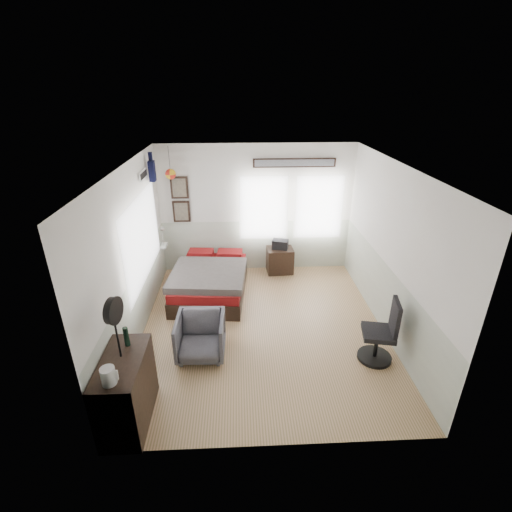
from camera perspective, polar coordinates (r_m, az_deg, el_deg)
The scene contains 12 objects.
ground_plane at distance 6.37m, azimuth 1.09°, elevation -10.97°, with size 4.00×4.50×0.01m, color olive.
room_shell at distance 5.75m, azimuth 0.33°, elevation 3.28°, with size 4.02×4.52×2.71m.
wall_decor at distance 7.33m, azimuth -8.65°, elevation 11.79°, with size 3.55×1.32×1.44m.
bed at distance 7.20m, azimuth -7.02°, elevation -3.84°, with size 1.46×1.95×0.59m.
dresser at distance 4.90m, azimuth -19.31°, elevation -18.96°, with size 0.48×1.00×0.90m, color black.
armchair at distance 5.69m, azimuth -8.51°, elevation -12.15°, with size 0.70×0.72×0.66m, color slate.
nightstand at distance 8.03m, azimuth 3.67°, elevation -0.62°, with size 0.55×0.44×0.55m, color black.
task_chair at distance 5.80m, azimuth 18.78°, elevation -11.63°, with size 0.52×0.52×1.00m.
kettle at distance 4.30m, azimuth -21.76°, elevation -16.78°, with size 0.18×0.15×0.20m.
bottle at distance 4.74m, azimuth -19.32°, elevation -11.61°, with size 0.06×0.06×0.25m, color black.
stand_fan at distance 4.32m, azimuth -21.08°, elevation -8.00°, with size 0.13×0.32×0.78m.
black_bag at distance 7.88m, azimuth 3.75°, elevation 1.81°, with size 0.33×0.21×0.19m, color black.
Camera 1 is at (-0.37, -5.15, 3.74)m, focal length 26.00 mm.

